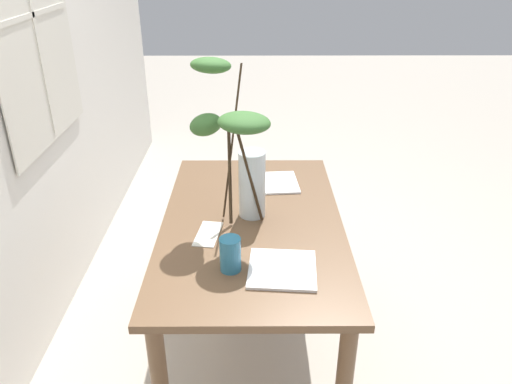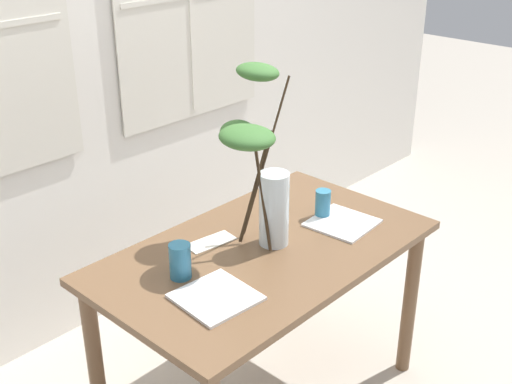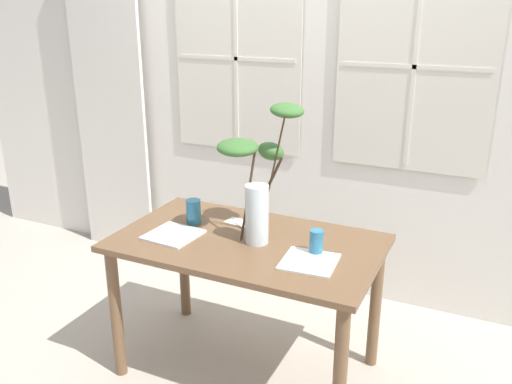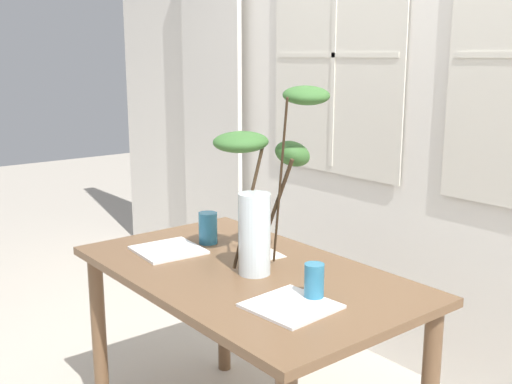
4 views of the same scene
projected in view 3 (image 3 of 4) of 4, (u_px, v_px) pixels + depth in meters
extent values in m
plane|color=#B7AD9E|center=(248.00, 367.00, 2.85)|extent=(14.00, 14.00, 0.00)
cube|color=silver|center=(323.00, 60.00, 3.26)|extent=(5.65, 0.12, 2.98)
cube|color=white|center=(237.00, 58.00, 3.42)|extent=(0.81, 0.01, 1.11)
cube|color=silver|center=(236.00, 58.00, 3.42)|extent=(0.88, 0.01, 1.18)
cube|color=silver|center=(236.00, 58.00, 3.42)|extent=(0.02, 0.01, 1.11)
cube|color=silver|center=(236.00, 58.00, 3.42)|extent=(0.81, 0.01, 0.02)
cube|color=white|center=(415.00, 67.00, 2.98)|extent=(0.81, 0.01, 1.11)
cube|color=silver|center=(415.00, 67.00, 2.98)|extent=(0.88, 0.01, 1.18)
cube|color=silver|center=(414.00, 67.00, 2.98)|extent=(0.02, 0.01, 1.11)
cube|color=silver|center=(414.00, 67.00, 2.98)|extent=(0.81, 0.01, 0.02)
cube|color=silver|center=(110.00, 106.00, 3.89)|extent=(0.60, 0.03, 2.23)
cube|color=brown|center=(247.00, 243.00, 2.61)|extent=(1.27, 0.75, 0.03)
cylinder|color=brown|center=(116.00, 314.00, 2.69)|extent=(0.06, 0.06, 0.70)
cylinder|color=brown|center=(340.00, 378.00, 2.23)|extent=(0.06, 0.06, 0.70)
cylinder|color=brown|center=(184.00, 262.00, 3.23)|extent=(0.06, 0.06, 0.70)
cylinder|color=brown|center=(375.00, 305.00, 2.77)|extent=(0.06, 0.06, 0.70)
cylinder|color=silver|center=(257.00, 214.00, 2.54)|extent=(0.11, 0.11, 0.29)
cylinder|color=silver|center=(257.00, 232.00, 2.57)|extent=(0.10, 0.10, 0.09)
cylinder|color=#382819|center=(264.00, 195.00, 2.59)|extent=(0.19, 0.02, 0.40)
ellipsoid|color=#38662D|center=(271.00, 151.00, 2.61)|extent=(0.15, 0.15, 0.14)
cylinder|color=#382819|center=(247.00, 194.00, 2.54)|extent=(0.04, 0.13, 0.44)
ellipsoid|color=#38662D|center=(238.00, 147.00, 2.50)|extent=(0.24, 0.24, 0.09)
cylinder|color=#382819|center=(272.00, 176.00, 2.53)|extent=(0.17, 0.09, 0.61)
ellipsoid|color=#38662D|center=(287.00, 110.00, 2.48)|extent=(0.22, 0.22, 0.08)
cylinder|color=teal|center=(193.00, 212.00, 2.79)|extent=(0.08, 0.08, 0.13)
cylinder|color=teal|center=(316.00, 242.00, 2.44)|extent=(0.06, 0.06, 0.12)
cube|color=white|center=(173.00, 235.00, 2.65)|extent=(0.26, 0.26, 0.01)
cube|color=white|center=(309.00, 262.00, 2.38)|extent=(0.25, 0.25, 0.01)
cube|color=silver|center=(243.00, 223.00, 2.80)|extent=(0.20, 0.11, 0.00)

